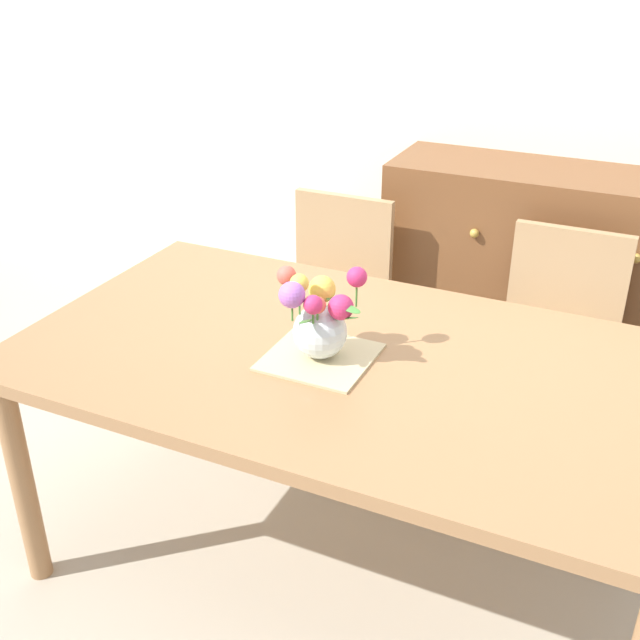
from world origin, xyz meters
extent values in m
plane|color=#B7AD99|center=(0.00, 0.00, 0.00)|extent=(12.00, 12.00, 0.00)
cube|color=silver|center=(0.00, 1.60, 1.40)|extent=(7.00, 0.10, 2.80)
cube|color=#9E7047|center=(0.00, 0.00, 0.76)|extent=(1.90, 1.07, 0.04)
cylinder|color=#9E7047|center=(-0.87, -0.46, 0.37)|extent=(0.07, 0.07, 0.74)
cylinder|color=#9E7047|center=(-0.87, 0.46, 0.37)|extent=(0.07, 0.07, 0.74)
cube|color=tan|center=(-0.45, 0.80, 0.46)|extent=(0.42, 0.42, 0.04)
cylinder|color=tan|center=(-0.27, 0.62, 0.22)|extent=(0.04, 0.04, 0.44)
cylinder|color=tan|center=(-0.63, 0.62, 0.22)|extent=(0.04, 0.04, 0.44)
cylinder|color=tan|center=(-0.27, 0.98, 0.22)|extent=(0.04, 0.04, 0.44)
cylinder|color=tan|center=(-0.63, 0.98, 0.22)|extent=(0.04, 0.04, 0.44)
cube|color=tan|center=(-0.45, 0.99, 0.69)|extent=(0.42, 0.04, 0.42)
cube|color=tan|center=(0.45, 0.80, 0.46)|extent=(0.42, 0.42, 0.04)
cylinder|color=tan|center=(0.63, 0.62, 0.22)|extent=(0.04, 0.04, 0.44)
cylinder|color=tan|center=(0.27, 0.62, 0.22)|extent=(0.04, 0.04, 0.44)
cylinder|color=tan|center=(0.63, 0.98, 0.22)|extent=(0.04, 0.04, 0.44)
cylinder|color=tan|center=(0.27, 0.98, 0.22)|extent=(0.04, 0.04, 0.44)
cube|color=tan|center=(0.45, 0.99, 0.69)|extent=(0.42, 0.04, 0.42)
cube|color=brown|center=(0.36, 1.33, 0.50)|extent=(1.40, 0.44, 1.00)
sphere|color=#B7933D|center=(0.06, 1.10, 0.78)|extent=(0.04, 0.04, 0.04)
sphere|color=#B7933D|center=(0.66, 1.10, 0.78)|extent=(0.04, 0.04, 0.04)
sphere|color=#B7933D|center=(0.06, 1.10, 0.38)|extent=(0.04, 0.04, 0.04)
sphere|color=#B7933D|center=(0.66, 1.10, 0.38)|extent=(0.04, 0.04, 0.04)
cube|color=#CCB789|center=(-0.07, -0.05, 0.78)|extent=(0.29, 0.29, 0.01)
sphere|color=silver|center=(-0.07, -0.05, 0.86)|extent=(0.15, 0.15, 0.15)
sphere|color=#EFD14C|center=(-0.12, -0.07, 1.01)|extent=(0.05, 0.05, 0.05)
cylinder|color=#478438|center=(-0.12, -0.07, 0.96)|extent=(0.01, 0.01, 0.09)
sphere|color=#EFD14C|center=(-0.09, 0.00, 0.97)|extent=(0.08, 0.08, 0.08)
cylinder|color=#478438|center=(-0.09, 0.00, 0.94)|extent=(0.01, 0.01, 0.05)
sphere|color=#EA9EBC|center=(-0.02, -0.02, 0.95)|extent=(0.05, 0.05, 0.05)
cylinder|color=#478438|center=(-0.02, -0.02, 0.93)|extent=(0.01, 0.01, 0.03)
sphere|color=#D12D66|center=(-0.06, -0.11, 0.97)|extent=(0.05, 0.05, 0.05)
cylinder|color=#478438|center=(-0.06, -0.11, 0.94)|extent=(0.01, 0.01, 0.06)
sphere|color=#D12D66|center=(-0.01, -0.05, 0.95)|extent=(0.07, 0.07, 0.07)
cylinder|color=#478438|center=(-0.01, -0.05, 0.93)|extent=(0.01, 0.01, 0.04)
sphere|color=#E55B4C|center=(-0.06, -0.09, 0.96)|extent=(0.05, 0.05, 0.05)
cylinder|color=#478438|center=(-0.06, -0.09, 0.94)|extent=(0.01, 0.01, 0.05)
sphere|color=#E55B4C|center=(-0.18, -0.03, 1.00)|extent=(0.05, 0.05, 0.05)
cylinder|color=#478438|center=(-0.18, -0.03, 0.96)|extent=(0.01, 0.01, 0.09)
sphere|color=#D12D66|center=(0.00, 0.04, 1.01)|extent=(0.06, 0.06, 0.06)
cylinder|color=#478438|center=(0.00, 0.04, 0.96)|extent=(0.01, 0.01, 0.09)
sphere|color=#B266C6|center=(-0.12, -0.12, 0.99)|extent=(0.07, 0.07, 0.07)
cylinder|color=#478438|center=(-0.12, -0.12, 0.95)|extent=(0.01, 0.01, 0.08)
ellipsoid|color=#478438|center=(-0.05, 0.00, 0.94)|extent=(0.05, 0.07, 0.04)
ellipsoid|color=#478438|center=(-0.07, -0.14, 0.94)|extent=(0.03, 0.07, 0.03)
ellipsoid|color=#478438|center=(0.01, -0.06, 0.93)|extent=(0.07, 0.03, 0.03)
ellipsoid|color=#478438|center=(0.02, -0.07, 0.96)|extent=(0.07, 0.04, 0.02)
camera|label=1|loc=(0.73, -1.75, 1.86)|focal=43.53mm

